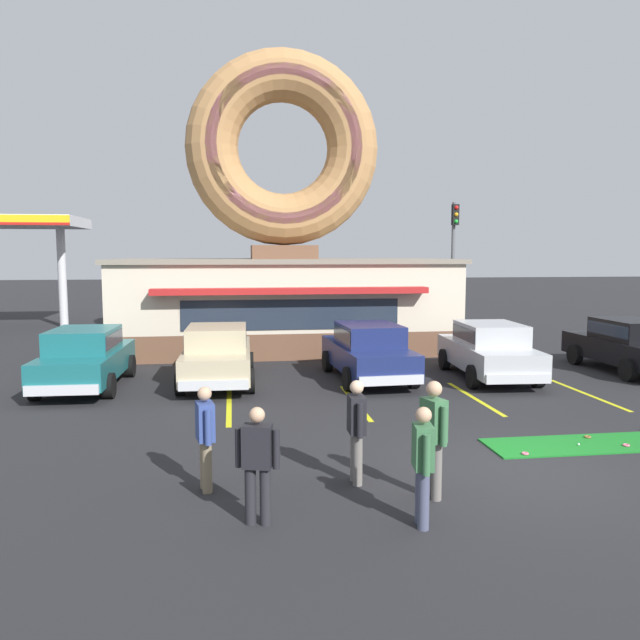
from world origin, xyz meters
TOP-DOWN VIEW (x-y plane):
  - ground_plane at (0.00, 0.00)m, footprint 160.00×160.00m
  - donut_shop_building at (-2.70, 13.94)m, footprint 12.30×6.75m
  - putting_mat at (2.05, 1.08)m, footprint 4.11×1.15m
  - mini_donut_near_right at (2.51, 0.82)m, footprint 0.13×0.13m
  - mini_donut_mid_left at (2.11, 1.41)m, footprint 0.13×0.13m
  - mini_donut_mid_centre at (0.45, 0.63)m, footprint 0.13×0.13m
  - golf_ball at (1.67, 0.98)m, footprint 0.04×0.04m
  - car_black at (7.16, 7.63)m, footprint 1.99×4.57m
  - car_champagne at (-5.05, 7.61)m, footprint 2.06×4.60m
  - car_silver at (2.60, 7.30)m, footprint 2.19×4.66m
  - car_navy at (-0.85, 7.57)m, footprint 2.15×4.64m
  - car_teal at (-8.49, 7.55)m, footprint 2.07×4.60m
  - pedestrian_blue_sweater_man at (-1.77, -0.94)m, footprint 0.34×0.57m
  - pedestrian_hooded_kid at (-5.05, -0.20)m, footprint 0.31×0.59m
  - pedestrian_leather_jacket_man at (-2.75, -0.21)m, footprint 0.24×0.60m
  - pedestrian_clipboard_woman at (-4.33, -1.49)m, footprint 0.58×0.33m
  - pedestrian_beanie_man at (-2.21, -1.85)m, footprint 0.28×0.59m
  - trash_bin at (3.57, 10.62)m, footprint 0.57×0.57m
  - traffic_light_pole at (5.10, 17.17)m, footprint 0.28×0.47m
  - parking_stripe_far_left at (-4.74, 5.00)m, footprint 0.12×3.60m
  - parking_stripe_left at (-1.74, 5.00)m, footprint 0.12×3.60m
  - parking_stripe_mid_left at (1.26, 5.00)m, footprint 0.12×3.60m
  - parking_stripe_centre at (4.26, 5.00)m, footprint 0.12×3.60m

SIDE VIEW (x-z plane):
  - ground_plane at x=0.00m, z-range 0.00..0.00m
  - parking_stripe_far_left at x=-4.74m, z-range 0.00..0.01m
  - parking_stripe_left at x=-1.74m, z-range 0.00..0.01m
  - parking_stripe_mid_left at x=1.26m, z-range 0.00..0.01m
  - parking_stripe_centre at x=4.26m, z-range 0.00..0.01m
  - putting_mat at x=2.05m, z-range 0.00..0.03m
  - mini_donut_near_right at x=2.51m, z-range 0.03..0.07m
  - mini_donut_mid_left at x=2.11m, z-range 0.03..0.07m
  - mini_donut_mid_centre at x=0.45m, z-range 0.03..0.07m
  - golf_ball at x=1.67m, z-range 0.03..0.07m
  - trash_bin at x=3.57m, z-range 0.01..0.99m
  - pedestrian_clipboard_woman at x=-4.33m, z-range 0.08..1.66m
  - car_black at x=7.16m, z-range 0.07..1.67m
  - car_champagne at x=-5.05m, z-range 0.07..1.67m
  - car_silver at x=2.60m, z-range 0.07..1.67m
  - car_navy at x=-0.85m, z-range 0.07..1.67m
  - car_teal at x=-8.49m, z-range 0.07..1.67m
  - pedestrian_hooded_kid at x=-5.05m, z-range 0.08..1.67m
  - pedestrian_beanie_man at x=-2.21m, z-range 0.08..1.67m
  - pedestrian_leather_jacket_man at x=-2.75m, z-range 0.08..1.71m
  - pedestrian_blue_sweater_man at x=-1.77m, z-range 0.10..1.83m
  - traffic_light_pole at x=5.10m, z-range 0.81..6.61m
  - donut_shop_building at x=-2.70m, z-range -1.74..9.22m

